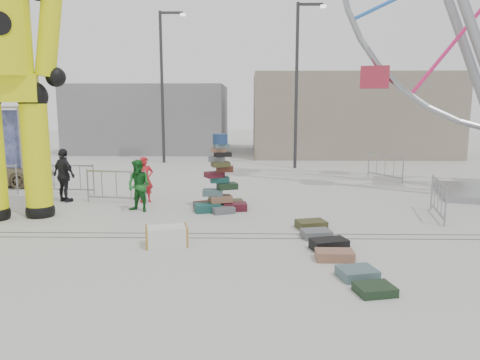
{
  "coord_description": "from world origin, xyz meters",
  "views": [
    {
      "loc": [
        0.68,
        -10.44,
        3.3
      ],
      "look_at": [
        0.44,
        2.14,
        1.19
      ],
      "focal_mm": 35.0,
      "sensor_mm": 36.0,
      "label": 1
    }
  ],
  "objects_px": {
    "barricade_dummy_c": "(116,187)",
    "barricade_dummy_b": "(67,179)",
    "barricade_wheel_front": "(438,199)",
    "pedestrian_green": "(139,186)",
    "pedestrian_red": "(145,180)",
    "steamer_trunk": "(167,236)",
    "lamp_post_right": "(298,77)",
    "parked_suv": "(2,171)",
    "suitcase_tower": "(220,189)",
    "lamp_post_left": "(164,79)",
    "pedestrian_black": "(64,175)",
    "barricade_wheel_back": "(385,167)",
    "crash_test_dummy": "(7,68)"
  },
  "relations": [
    {
      "from": "barricade_dummy_c",
      "to": "barricade_dummy_b",
      "type": "bearing_deg",
      "value": 154.35
    },
    {
      "from": "barricade_wheel_front",
      "to": "pedestrian_green",
      "type": "height_order",
      "value": "pedestrian_green"
    },
    {
      "from": "pedestrian_red",
      "to": "steamer_trunk",
      "type": "bearing_deg",
      "value": -101.0
    },
    {
      "from": "lamp_post_right",
      "to": "pedestrian_red",
      "type": "distance_m",
      "value": 10.78
    },
    {
      "from": "pedestrian_green",
      "to": "barricade_dummy_c",
      "type": "bearing_deg",
      "value": 155.37
    },
    {
      "from": "barricade_dummy_c",
      "to": "parked_suv",
      "type": "height_order",
      "value": "parked_suv"
    },
    {
      "from": "suitcase_tower",
      "to": "barricade_dummy_c",
      "type": "relative_size",
      "value": 1.17
    },
    {
      "from": "lamp_post_left",
      "to": "pedestrian_red",
      "type": "xyz_separation_m",
      "value": [
        1.15,
        -10.26,
        -3.72
      ]
    },
    {
      "from": "barricade_wheel_front",
      "to": "pedestrian_black",
      "type": "xyz_separation_m",
      "value": [
        -11.58,
        1.94,
        0.34
      ]
    },
    {
      "from": "barricade_wheel_back",
      "to": "barricade_wheel_front",
      "type": "bearing_deg",
      "value": -32.55
    },
    {
      "from": "pedestrian_red",
      "to": "parked_suv",
      "type": "distance_m",
      "value": 7.18
    },
    {
      "from": "lamp_post_left",
      "to": "suitcase_tower",
      "type": "distance_m",
      "value": 12.5
    },
    {
      "from": "pedestrian_green",
      "to": "parked_suv",
      "type": "bearing_deg",
      "value": 170.2
    },
    {
      "from": "barricade_dummy_c",
      "to": "crash_test_dummy",
      "type": "bearing_deg",
      "value": -130.45
    },
    {
      "from": "barricade_wheel_front",
      "to": "crash_test_dummy",
      "type": "bearing_deg",
      "value": 102.39
    },
    {
      "from": "barricade_dummy_b",
      "to": "pedestrian_green",
      "type": "bearing_deg",
      "value": -33.67
    },
    {
      "from": "pedestrian_black",
      "to": "barricade_wheel_front",
      "type": "bearing_deg",
      "value": -155.44
    },
    {
      "from": "lamp_post_right",
      "to": "suitcase_tower",
      "type": "height_order",
      "value": "lamp_post_right"
    },
    {
      "from": "crash_test_dummy",
      "to": "barricade_wheel_front",
      "type": "bearing_deg",
      "value": -17.99
    },
    {
      "from": "steamer_trunk",
      "to": "barricade_dummy_b",
      "type": "height_order",
      "value": "barricade_dummy_b"
    },
    {
      "from": "barricade_dummy_c",
      "to": "parked_suv",
      "type": "relative_size",
      "value": 0.5
    },
    {
      "from": "barricade_wheel_front",
      "to": "pedestrian_black",
      "type": "relative_size",
      "value": 1.12
    },
    {
      "from": "pedestrian_green",
      "to": "lamp_post_left",
      "type": "bearing_deg",
      "value": 120.58
    },
    {
      "from": "suitcase_tower",
      "to": "crash_test_dummy",
      "type": "bearing_deg",
      "value": 178.13
    },
    {
      "from": "barricade_wheel_front",
      "to": "barricade_wheel_back",
      "type": "bearing_deg",
      "value": 7.63
    },
    {
      "from": "lamp_post_left",
      "to": "barricade_wheel_front",
      "type": "relative_size",
      "value": 4.0
    },
    {
      "from": "parked_suv",
      "to": "suitcase_tower",
      "type": "bearing_deg",
      "value": -111.65
    },
    {
      "from": "crash_test_dummy",
      "to": "barricade_dummy_c",
      "type": "xyz_separation_m",
      "value": [
        2.28,
        2.06,
        -3.68
      ]
    },
    {
      "from": "lamp_post_left",
      "to": "crash_test_dummy",
      "type": "bearing_deg",
      "value": -99.36
    },
    {
      "from": "lamp_post_left",
      "to": "barricade_dummy_b",
      "type": "relative_size",
      "value": 4.0
    },
    {
      "from": "lamp_post_right",
      "to": "pedestrian_red",
      "type": "bearing_deg",
      "value": -125.3
    },
    {
      "from": "lamp_post_left",
      "to": "barricade_wheel_back",
      "type": "bearing_deg",
      "value": -27.49
    },
    {
      "from": "parked_suv",
      "to": "barricade_wheel_front",
      "type": "bearing_deg",
      "value": -104.99
    },
    {
      "from": "barricade_dummy_c",
      "to": "barricade_wheel_back",
      "type": "bearing_deg",
      "value": 33.39
    },
    {
      "from": "lamp_post_right",
      "to": "lamp_post_left",
      "type": "relative_size",
      "value": 1.0
    },
    {
      "from": "barricade_dummy_b",
      "to": "parked_suv",
      "type": "xyz_separation_m",
      "value": [
        -3.34,
        1.84,
        0.0
      ]
    },
    {
      "from": "pedestrian_black",
      "to": "barricade_dummy_b",
      "type": "bearing_deg",
      "value": -37.65
    },
    {
      "from": "lamp_post_left",
      "to": "barricade_dummy_c",
      "type": "relative_size",
      "value": 4.0
    },
    {
      "from": "barricade_dummy_b",
      "to": "barricade_wheel_front",
      "type": "distance_m",
      "value": 12.42
    },
    {
      "from": "barricade_wheel_front",
      "to": "barricade_wheel_back",
      "type": "distance_m",
      "value": 6.77
    },
    {
      "from": "steamer_trunk",
      "to": "suitcase_tower",
      "type": "bearing_deg",
      "value": 61.58
    },
    {
      "from": "steamer_trunk",
      "to": "barricade_dummy_c",
      "type": "distance_m",
      "value": 5.22
    },
    {
      "from": "pedestrian_red",
      "to": "pedestrian_green",
      "type": "height_order",
      "value": "pedestrian_green"
    },
    {
      "from": "crash_test_dummy",
      "to": "parked_suv",
      "type": "xyz_separation_m",
      "value": [
        -3.25,
        5.33,
        -3.67
      ]
    },
    {
      "from": "barricade_wheel_back",
      "to": "suitcase_tower",
      "type": "bearing_deg",
      "value": -78.0
    },
    {
      "from": "parked_suv",
      "to": "crash_test_dummy",
      "type": "bearing_deg",
      "value": -145.37
    },
    {
      "from": "barricade_dummy_c",
      "to": "pedestrian_red",
      "type": "height_order",
      "value": "pedestrian_red"
    },
    {
      "from": "steamer_trunk",
      "to": "lamp_post_left",
      "type": "bearing_deg",
      "value": 87.1
    },
    {
      "from": "steamer_trunk",
      "to": "pedestrian_green",
      "type": "xyz_separation_m",
      "value": [
        -1.42,
        3.41,
        0.57
      ]
    },
    {
      "from": "steamer_trunk",
      "to": "pedestrian_black",
      "type": "distance_m",
      "value": 6.39
    }
  ]
}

